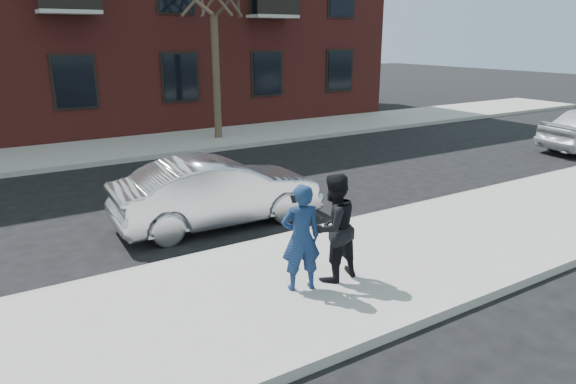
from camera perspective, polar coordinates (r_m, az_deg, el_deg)
ground at (r=7.81m, az=-4.10°, el=-11.43°), size 100.00×100.00×0.00m
near_sidewalk at (r=7.58m, az=-3.20°, el=-11.70°), size 50.00×3.50×0.15m
near_curb at (r=9.04m, az=-8.76°, el=-6.94°), size 50.00×0.10×0.15m
far_sidewalk at (r=18.01m, az=-21.21°, el=4.16°), size 50.00×3.50×0.15m
far_curb at (r=16.28m, az=-19.94°, el=3.03°), size 50.00×0.10×0.15m
silver_sedan at (r=10.47m, az=-7.77°, el=0.04°), size 4.24×1.61×1.38m
man_hoodie at (r=7.35m, az=1.44°, el=-5.11°), size 0.67×0.56×1.59m
man_peacoat at (r=7.68m, az=5.07°, el=-3.96°), size 0.88×0.72×1.65m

